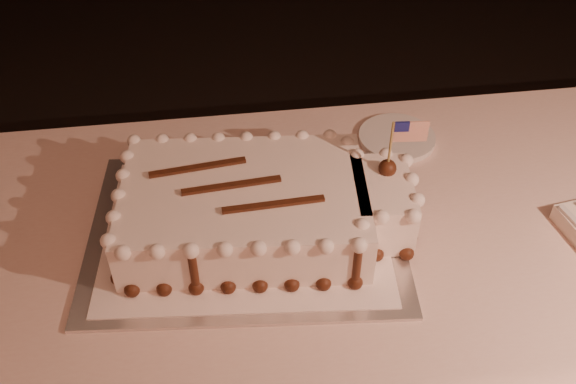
{
  "coord_description": "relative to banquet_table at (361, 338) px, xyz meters",
  "views": [
    {
      "loc": [
        -0.29,
        -0.24,
        1.62
      ],
      "look_at": [
        -0.17,
        0.61,
        0.84
      ],
      "focal_mm": 40.0,
      "sensor_mm": 36.0,
      "label": 1
    }
  ],
  "objects": [
    {
      "name": "sheet_cake",
      "position": [
        -0.22,
        0.01,
        0.44
      ],
      "size": [
        0.57,
        0.36,
        0.22
      ],
      "color": "white",
      "rests_on": "doily"
    },
    {
      "name": "side_plate",
      "position": [
        0.11,
        0.25,
        0.38
      ],
      "size": [
        0.17,
        0.17,
        0.01
      ],
      "primitive_type": "cylinder",
      "color": "silver",
      "rests_on": "banquet_table"
    },
    {
      "name": "doily",
      "position": [
        -0.25,
        0.01,
        0.38
      ],
      "size": [
        0.56,
        0.45,
        0.0
      ],
      "primitive_type": "cube",
      "rotation": [
        0.0,
        0.0,
        -0.09
      ],
      "color": "white",
      "rests_on": "cake_board"
    },
    {
      "name": "banquet_table",
      "position": [
        0.0,
        0.0,
        0.0
      ],
      "size": [
        2.4,
        0.8,
        0.75
      ],
      "primitive_type": "cube",
      "color": "beige",
      "rests_on": "ground"
    },
    {
      "name": "cake_board",
      "position": [
        -0.25,
        0.01,
        0.38
      ],
      "size": [
        0.63,
        0.49,
        0.01
      ],
      "primitive_type": "cube",
      "rotation": [
        0.0,
        0.0,
        -0.09
      ],
      "color": "silver",
      "rests_on": "banquet_table"
    }
  ]
}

